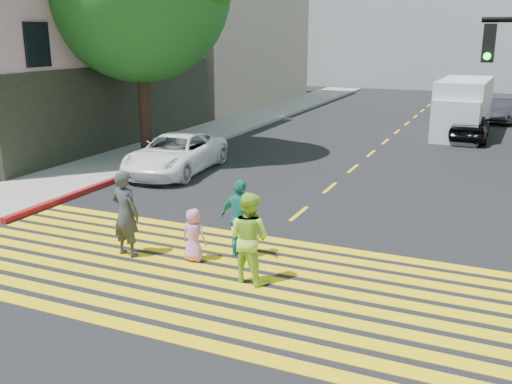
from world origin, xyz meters
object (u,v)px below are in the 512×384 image
Objects in this scene: white_sedan at (176,154)px; dark_car_parked at (504,110)px; pedestrian_child at (194,235)px; pedestrian_extra at (241,219)px; dark_car_near at (470,125)px; pedestrian_woman at (249,238)px; white_van at (462,110)px; pedestrian_man at (126,214)px; silver_car at (484,104)px.

dark_car_parked is at bearing 54.60° from white_sedan.
pedestrian_child is 8.48m from white_sedan.
white_sedan is (-5.60, 6.37, -0.20)m from pedestrian_extra.
pedestrian_extra is 0.42× the size of dark_car_near.
pedestrian_child is 25.57m from dark_car_parked.
white_van is (2.47, 19.63, 0.36)m from pedestrian_woman.
pedestrian_extra is at bearing -53.31° from white_sedan.
white_sedan is 0.85× the size of white_van.
white_sedan reaches higher than dark_car_parked.
pedestrian_man is at bearing -96.56° from dark_car_parked.
pedestrian_child is at bearing -93.46° from dark_car_parked.
pedestrian_woman is 0.47× the size of dark_car_parked.
dark_car_near reaches higher than white_sedan.
pedestrian_man is 19.42m from dark_car_near.
white_sedan is at bearing -38.20° from pedestrian_woman.
dark_car_near is at bearing -92.24° from pedestrian_extra.
dark_car_near is 1.05× the size of dark_car_parked.
silver_car is 8.65m from white_van.
pedestrian_woman is at bearing -89.83° from dark_car_parked.
white_van reaches higher than silver_car.
pedestrian_woman is 0.45× the size of dark_car_near.
white_van is at bearing 93.20° from silver_car.
white_van is at bearing -65.68° from dark_car_near.
white_van is (8.78, 12.12, 0.60)m from white_sedan.
dark_car_near is (3.66, 17.47, -0.18)m from pedestrian_extra.
pedestrian_man reaches higher than dark_car_near.
pedestrian_man is 0.45× the size of silver_car.
white_sedan is at bearing 49.74° from dark_car_near.
white_van reaches higher than dark_car_near.
pedestrian_extra reaches higher than silver_car.
white_sedan is at bearing 73.22° from silver_car.
pedestrian_child is at bearing 88.14° from silver_car.
dark_car_near is (9.25, 11.10, 0.03)m from white_sedan.
silver_car is (6.26, 28.08, -0.35)m from pedestrian_man.
silver_car is at bearing 87.78° from white_van.
pedestrian_extra is at bearing -97.41° from white_van.
silver_car is at bearing -91.74° from dark_car_near.
dark_car_parked is 6.07m from white_van.
pedestrian_woman is at bearing 91.40° from silver_car.
pedestrian_man is 3.10m from pedestrian_woman.
pedestrian_man reaches higher than silver_car.
pedestrian_child is at bearing -99.51° from white_van.
pedestrian_extra is 18.77m from white_van.
pedestrian_woman is 25.74m from dark_car_parked.
pedestrian_man reaches higher than pedestrian_woman.
pedestrian_man reaches higher than pedestrian_extra.
pedestrian_extra is 0.30× the size of white_van.
dark_car_near is at bearing -62.87° from white_van.
white_sedan is (-4.76, 7.03, 0.09)m from pedestrian_child.
silver_car is (3.16, 28.23, -0.29)m from pedestrian_woman.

